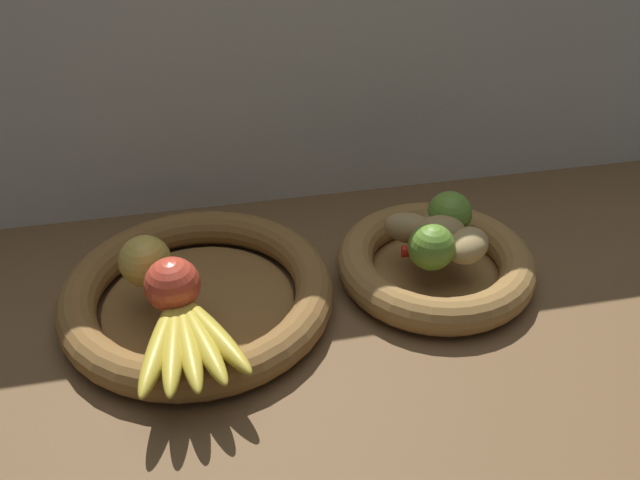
{
  "coord_description": "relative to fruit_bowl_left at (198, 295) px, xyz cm",
  "views": [
    {
      "loc": [
        -17.42,
        -71.9,
        62.76
      ],
      "look_at": [
        -2.21,
        2.01,
        9.29
      ],
      "focal_mm": 37.78,
      "sensor_mm": 36.0,
      "label": 1
    }
  ],
  "objects": [
    {
      "name": "ground_plane",
      "position": [
        19.59,
        -2.01,
        -3.96
      ],
      "size": [
        140.0,
        90.0,
        3.0
      ],
      "primitive_type": "cube",
      "color": "brown"
    },
    {
      "name": "apple_red_front",
      "position": [
        -2.81,
        -5.25,
        6.42
      ],
      "size": [
        7.18,
        7.18,
        7.18
      ],
      "primitive_type": "sphere",
      "color": "#CC422D",
      "rests_on": "fruit_bowl_left"
    },
    {
      "name": "potato_large",
      "position": [
        34.76,
        0.0,
        5.42
      ],
      "size": [
        8.24,
        6.16,
        5.17
      ],
      "primitive_type": "ellipsoid",
      "rotation": [
        0.0,
        0.0,
        3.19
      ],
      "color": "#A38451",
      "rests_on": "fruit_bowl_right"
    },
    {
      "name": "fruit_bowl_right",
      "position": [
        34.76,
        0.0,
        0.02
      ],
      "size": [
        29.09,
        29.09,
        5.29
      ],
      "color": "olive",
      "rests_on": "ground_plane"
    },
    {
      "name": "potato_oblong",
      "position": [
        31.28,
        2.71,
        5.08
      ],
      "size": [
        8.82,
        7.65,
        4.5
      ],
      "primitive_type": "ellipsoid",
      "rotation": [
        0.0,
        0.0,
        5.76
      ],
      "color": "#A38451",
      "rests_on": "fruit_bowl_right"
    },
    {
      "name": "chili_pepper",
      "position": [
        34.84,
        -2.07,
        3.7
      ],
      "size": [
        11.89,
        4.2,
        1.73
      ],
      "primitive_type": "cone",
      "rotation": [
        0.0,
        1.57,
        -0.21
      ],
      "color": "red",
      "rests_on": "fruit_bowl_right"
    },
    {
      "name": "fruit_bowl_left",
      "position": [
        0.0,
        0.0,
        0.0
      ],
      "size": [
        37.94,
        37.94,
        5.29
      ],
      "color": "brown",
      "rests_on": "ground_plane"
    },
    {
      "name": "banana_bunch_front",
      "position": [
        -1.62,
        -13.05,
        4.17
      ],
      "size": [
        14.66,
        18.59,
        2.69
      ],
      "color": "gold",
      "rests_on": "fruit_bowl_left"
    },
    {
      "name": "potato_small",
      "position": [
        37.85,
        -3.09,
        5.1
      ],
      "size": [
        9.18,
        8.95,
        4.53
      ],
      "primitive_type": "ellipsoid",
      "rotation": [
        0.0,
        0.0,
        3.85
      ],
      "color": "tan",
      "rests_on": "fruit_bowl_right"
    },
    {
      "name": "potato_back",
      "position": [
        36.69,
        4.25,
        4.95
      ],
      "size": [
        7.97,
        7.46,
        4.24
      ],
      "primitive_type": "ellipsoid",
      "rotation": [
        0.0,
        0.0,
        3.66
      ],
      "color": "#A38451",
      "rests_on": "fruit_bowl_right"
    },
    {
      "name": "lime_far",
      "position": [
        37.67,
        3.75,
        6.15
      ],
      "size": [
        6.63,
        6.63,
        6.63
      ],
      "primitive_type": "sphere",
      "color": "olive",
      "rests_on": "fruit_bowl_right"
    },
    {
      "name": "apple_golden_left",
      "position": [
        -6.24,
        0.61,
        6.33
      ],
      "size": [
        7.01,
        7.01,
        7.01
      ],
      "primitive_type": "sphere",
      "color": "gold",
      "rests_on": "fruit_bowl_left"
    },
    {
      "name": "lime_near",
      "position": [
        32.26,
        -3.75,
        6.11
      ],
      "size": [
        6.56,
        6.56,
        6.56
      ],
      "primitive_type": "sphere",
      "color": "olive",
      "rests_on": "fruit_bowl_right"
    },
    {
      "name": "back_wall",
      "position": [
        19.59,
        27.99,
        25.04
      ],
      "size": [
        140.0,
        3.0,
        55.0
      ],
      "color": "silver",
      "rests_on": "ground_plane"
    }
  ]
}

